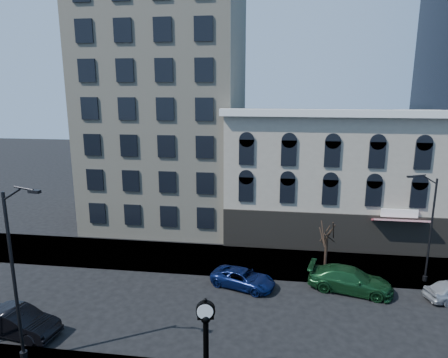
# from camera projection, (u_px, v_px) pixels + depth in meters

# --- Properties ---
(ground) EXTENTS (160.00, 160.00, 0.00)m
(ground) POSITION_uv_depth(u_px,v_px,m) (186.00, 310.00, 26.18)
(ground) COLOR black
(ground) RESTS_ON ground
(sidewalk_far) EXTENTS (160.00, 6.00, 0.12)m
(sidewalk_far) POSITION_uv_depth(u_px,v_px,m) (207.00, 259.00, 33.89)
(sidewalk_far) COLOR gray
(sidewalk_far) RESTS_ON ground
(cream_tower) EXTENTS (15.90, 15.40, 42.50)m
(cream_tower) POSITION_uv_depth(u_px,v_px,m) (165.00, 36.00, 40.83)
(cream_tower) COLOR #BAAF95
(cream_tower) RESTS_ON ground
(victorian_row) EXTENTS (22.60, 11.19, 12.50)m
(victorian_row) POSITION_uv_depth(u_px,v_px,m) (343.00, 175.00, 38.56)
(victorian_row) COLOR #A99E8B
(victorian_row) RESTS_ON ground
(street_clock) EXTENTS (0.98, 0.98, 4.34)m
(street_clock) POSITION_uv_depth(u_px,v_px,m) (206.00, 342.00, 19.59)
(street_clock) COLOR black
(street_clock) RESTS_ON sidewalk_near
(street_lamp_near) EXTENTS (2.52, 0.69, 9.79)m
(street_lamp_near) POSITION_uv_depth(u_px,v_px,m) (19.00, 230.00, 19.47)
(street_lamp_near) COLOR black
(street_lamp_near) RESTS_ON sidewalk_near
(street_lamp_far) EXTENTS (2.15, 0.55, 8.33)m
(street_lamp_far) POSITION_uv_depth(u_px,v_px,m) (426.00, 200.00, 28.51)
(street_lamp_far) COLOR black
(street_lamp_far) RESTS_ON sidewalk_far
(bare_tree_far) EXTENTS (2.67, 2.67, 4.59)m
(bare_tree_far) POSITION_uv_depth(u_px,v_px,m) (327.00, 229.00, 30.89)
(bare_tree_far) COLOR black
(bare_tree_far) RESTS_ON sidewalk_far
(car_near_b) EXTENTS (5.16, 2.47, 1.63)m
(car_near_b) POSITION_uv_depth(u_px,v_px,m) (18.00, 322.00, 23.48)
(car_near_b) COLOR black
(car_near_b) RESTS_ON ground
(car_far_a) EXTENTS (5.17, 3.59, 1.31)m
(car_far_a) POSITION_uv_depth(u_px,v_px,m) (243.00, 278.00, 29.11)
(car_far_a) COLOR #0C194C
(car_far_a) RESTS_ON ground
(car_far_b) EXTENTS (6.26, 3.71, 1.70)m
(car_far_b) POSITION_uv_depth(u_px,v_px,m) (350.00, 280.00, 28.52)
(car_far_b) COLOR #143F1E
(car_far_b) RESTS_ON ground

